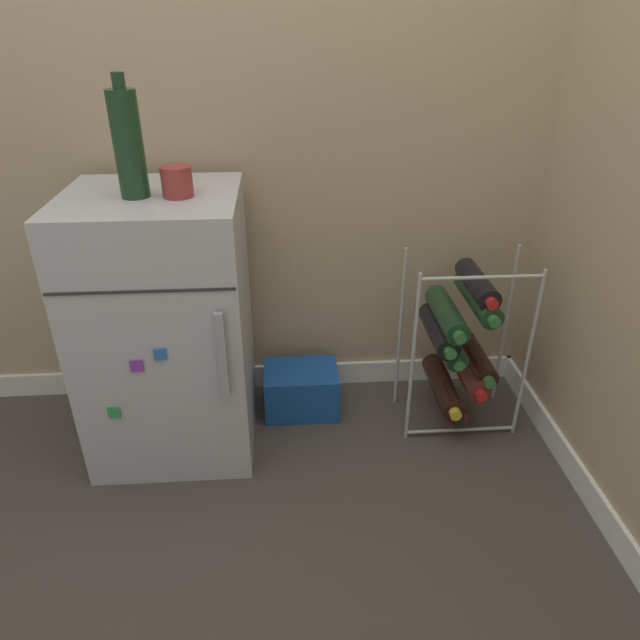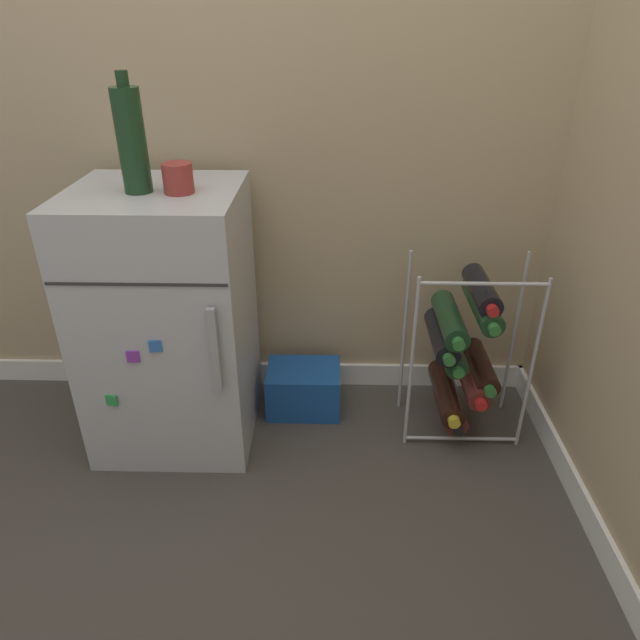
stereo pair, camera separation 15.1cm
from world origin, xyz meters
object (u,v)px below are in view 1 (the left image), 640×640
object	(u,v)px
mini_fridge	(167,328)
fridge_top_bottle	(128,144)
wine_rack	(457,345)
soda_box	(301,389)
fridge_top_cup	(177,182)

from	to	relation	value
mini_fridge	fridge_top_bottle	size ratio (longest dim) A/B	2.70
wine_rack	soda_box	size ratio (longest dim) A/B	2.35
wine_rack	fridge_top_cup	distance (m)	1.06
soda_box	mini_fridge	bearing A→B (deg)	-164.29
wine_rack	fridge_top_bottle	world-z (taller)	fridge_top_bottle
soda_box	fridge_top_bottle	world-z (taller)	fridge_top_bottle
wine_rack	soda_box	world-z (taller)	wine_rack
soda_box	wine_rack	bearing A→B (deg)	-9.44
fridge_top_cup	mini_fridge	bearing A→B (deg)	161.51
mini_fridge	wine_rack	xyz separation A→B (m)	(0.96, 0.03, -0.12)
mini_fridge	fridge_top_cup	world-z (taller)	fridge_top_cup
wine_rack	soda_box	distance (m)	0.59
soda_box	fridge_top_bottle	bearing A→B (deg)	-162.48
mini_fridge	fridge_top_cup	xyz separation A→B (m)	(0.09, -0.03, 0.47)
soda_box	fridge_top_cup	world-z (taller)	fridge_top_cup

